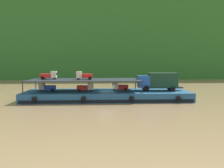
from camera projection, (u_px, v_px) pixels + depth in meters
ground_plane at (107, 100)px, 38.09m from camera, size 400.00×400.00×0.00m
hillside_far_bank at (103, 29)px, 95.24m from camera, size 127.89×28.11×37.16m
cargo_barge at (107, 95)px, 37.99m from camera, size 27.87×8.43×1.50m
covered_lorry at (158, 81)px, 38.39m from camera, size 7.92×2.56×3.10m
cargo_rack at (85, 80)px, 37.58m from camera, size 18.67×7.00×2.00m
mini_truck_lower_stern at (47, 87)px, 37.48m from camera, size 2.75×1.21×1.38m
mini_truck_lower_aft at (86, 87)px, 37.34m from camera, size 2.77×1.25×1.38m
mini_truck_lower_mid at (120, 87)px, 38.40m from camera, size 2.77×1.25×1.38m
mini_truck_upper_stern at (49, 75)px, 37.90m from camera, size 2.75×1.21×1.38m
mini_truck_upper_mid at (84, 76)px, 37.17m from camera, size 2.77×1.26×1.38m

